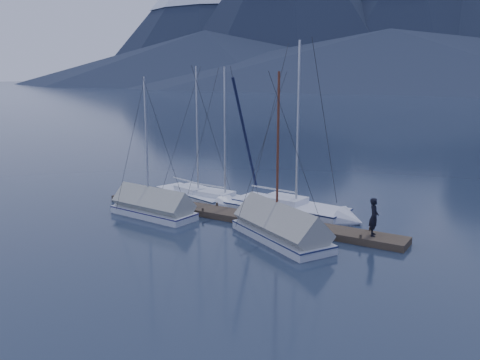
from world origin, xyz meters
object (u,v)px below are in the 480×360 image
Objects in this scene: sailboat_open_left at (203,198)px; sailboat_open_mid at (232,203)px; sailboat_covered_near at (275,229)px; sailboat_covered_far at (147,208)px; sailboat_open_right at (304,211)px; person at (374,217)px.

sailboat_open_left is 2.14m from sailboat_open_mid.
sailboat_covered_far is (-7.99, -0.22, -0.03)m from sailboat_covered_near.
sailboat_covered_near is at bearing -29.41° from sailboat_open_left.
sailboat_open_left reaches higher than sailboat_open_mid.
sailboat_open_left reaches higher than sailboat_covered_far.
sailboat_open_right is at bearing 96.36° from sailboat_covered_near.
sailboat_covered_near reaches higher than person.
sailboat_covered_far is (-2.86, -4.31, 0.25)m from sailboat_open_mid.
person is (11.53, -2.30, 1.08)m from sailboat_open_left.
sailboat_open_mid is 9.72m from person.
sailboat_open_left is 0.86× the size of sailboat_open_right.
sailboat_covered_near is at bearing 96.07° from person.
sailboat_open_mid is 5.18m from sailboat_covered_far.
sailboat_open_left is at bearing 61.97° from person.
sailboat_open_mid is at bearing 59.55° from person.
sailboat_covered_far is at bearing -178.40° from sailboat_covered_near.
sailboat_open_mid reaches higher than sailboat_covered_near.
sailboat_open_right reaches higher than sailboat_open_mid.
sailboat_open_mid is at bearing 141.45° from sailboat_covered_near.
sailboat_covered_near reaches higher than sailboat_covered_far.
sailboat_open_left is 1.08× the size of sailboat_covered_far.
sailboat_open_right reaches higher than person.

